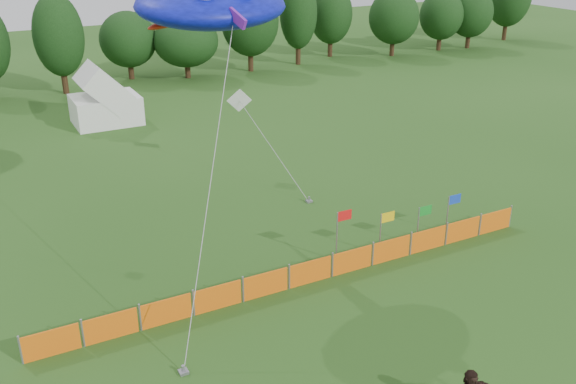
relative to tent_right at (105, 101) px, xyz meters
name	(u,v)px	position (x,y,z in m)	size (l,w,h in m)	color
treeline	(89,39)	(1.55, 11.08, 2.53)	(104.57, 8.78, 8.36)	#382314
tent_right	(105,101)	(0.00, 0.00, 0.00)	(4.63, 3.70, 3.27)	white
barrier_fence	(310,272)	(2.03, -25.80, -1.15)	(21.90, 0.06, 1.00)	orange
flag_row	(399,220)	(7.00, -24.94, -0.31)	(6.73, 0.50, 2.28)	gray
stingray_kite	(209,4)	(-0.25, -21.87, 8.97)	(7.52, 14.50, 11.71)	#0F19E1
small_kite_white	(254,121)	(4.96, -14.33, 1.64)	(2.10, 6.12, 4.91)	white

